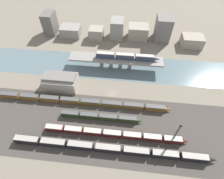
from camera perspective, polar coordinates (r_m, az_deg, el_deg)
ground_plane at (r=110.97m, az=-0.03°, el=-1.30°), size 400.00×400.00×0.00m
railbed_yard at (r=97.66m, az=-1.57°, el=-12.20°), size 280.00×42.00×0.01m
river_water at (r=128.19m, az=1.18°, el=7.33°), size 320.00×27.04×0.01m
bridge at (r=123.72m, az=1.23°, el=9.67°), size 65.03×9.75×8.25m
train_on_bridge at (r=121.33m, az=4.89°, el=10.64°), size 43.69×3.03×4.09m
train_yard_near at (r=90.35m, az=-0.33°, el=-18.80°), size 99.68×3.10×4.05m
train_yard_mid at (r=93.88m, az=0.85°, el=-14.33°), size 74.56×2.99×3.47m
train_yard_far at (r=99.06m, az=-3.72°, el=-8.92°), size 45.99×2.68×3.56m
train_yard_outer at (r=106.23m, az=-9.55°, el=-3.95°), size 104.14×2.94×3.60m
warehouse_building at (r=115.91m, az=-16.37°, el=2.52°), size 20.69×12.07×10.18m
signal_tower at (r=92.56m, az=20.26°, el=-13.25°), size 1.00×0.99×16.12m
city_block_far_left at (r=169.29m, az=-19.60°, el=19.71°), size 9.13×13.66×18.09m
city_block_left at (r=163.30m, az=-13.25°, el=18.11°), size 16.51×12.68×8.43m
city_block_center at (r=156.00m, az=-5.13°, el=17.82°), size 11.74×10.71×9.28m
city_block_right at (r=155.88m, az=1.70°, el=19.30°), size 10.36×13.67×15.52m
city_block_far_right at (r=157.06m, az=8.51°, el=18.09°), size 16.49×12.74×11.03m
city_block_tall at (r=157.57m, az=16.32°, el=18.56°), size 12.21×14.23×19.35m
city_block_low at (r=160.41m, az=24.64°, el=14.22°), size 16.70×12.24×8.43m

